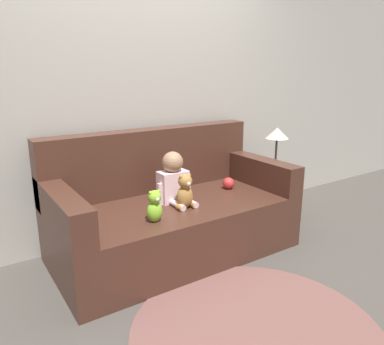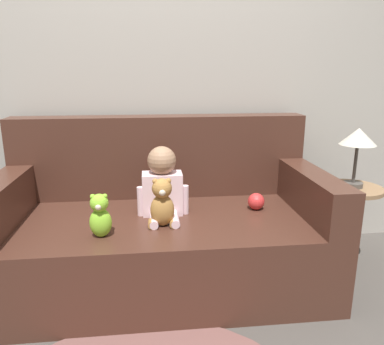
# 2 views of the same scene
# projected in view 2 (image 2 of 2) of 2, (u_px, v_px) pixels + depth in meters

# --- Properties ---
(ground_plane) EXTENTS (12.00, 12.00, 0.00)m
(ground_plane) POSITION_uv_depth(u_px,v_px,m) (164.00, 282.00, 2.28)
(ground_plane) COLOR #4C4742
(wall_back) EXTENTS (8.00, 0.05, 2.60)m
(wall_back) POSITION_uv_depth(u_px,v_px,m) (157.00, 62.00, 2.47)
(wall_back) COLOR #ADA89E
(wall_back) RESTS_ON ground_plane
(couch) EXTENTS (1.88, 0.93, 0.96)m
(couch) POSITION_uv_depth(u_px,v_px,m) (163.00, 227.00, 2.25)
(couch) COLOR #47281E
(couch) RESTS_ON ground_plane
(person_baby) EXTENTS (0.30, 0.32, 0.40)m
(person_baby) POSITION_uv_depth(u_px,v_px,m) (163.00, 184.00, 2.13)
(person_baby) COLOR silver
(person_baby) RESTS_ON couch
(teddy_bear_brown) EXTENTS (0.16, 0.12, 0.27)m
(teddy_bear_brown) POSITION_uv_depth(u_px,v_px,m) (162.00, 204.00, 1.98)
(teddy_bear_brown) COLOR #AD7A3D
(teddy_bear_brown) RESTS_ON couch
(plush_toy_side) EXTENTS (0.11, 0.10, 0.23)m
(plush_toy_side) POSITION_uv_depth(u_px,v_px,m) (100.00, 216.00, 1.85)
(plush_toy_side) COLOR #8CD133
(plush_toy_side) RESTS_ON couch
(toy_ball) EXTENTS (0.10, 0.10, 0.10)m
(toy_ball) POSITION_uv_depth(u_px,v_px,m) (256.00, 201.00, 2.24)
(toy_ball) COLOR red
(toy_ball) RESTS_ON couch
(side_table) EXTENTS (0.38, 0.38, 0.90)m
(side_table) POSITION_uv_depth(u_px,v_px,m) (355.00, 166.00, 2.34)
(side_table) COLOR #93704C
(side_table) RESTS_ON ground_plane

